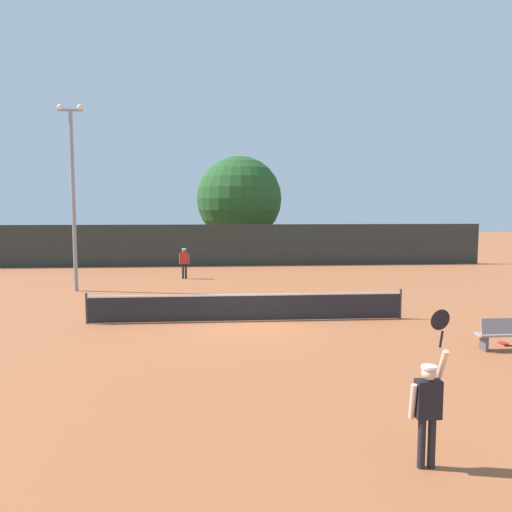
% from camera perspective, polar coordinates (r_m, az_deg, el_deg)
% --- Properties ---
extents(ground_plane, '(120.00, 120.00, 0.00)m').
position_cam_1_polar(ground_plane, '(18.18, -0.99, -7.24)').
color(ground_plane, '#9E5633').
extents(tennis_net, '(11.13, 0.08, 1.07)m').
position_cam_1_polar(tennis_net, '(18.07, -0.99, -5.66)').
color(tennis_net, '#232328').
rests_on(tennis_net, ground).
extents(perimeter_fence, '(34.59, 0.12, 2.81)m').
position_cam_1_polar(perimeter_fence, '(34.77, -2.65, 1.22)').
color(perimeter_fence, '#2D332D').
rests_on(perimeter_fence, ground).
extents(player_serving, '(0.68, 0.39, 2.45)m').
position_cam_1_polar(player_serving, '(8.55, 18.63, -14.97)').
color(player_serving, black).
rests_on(player_serving, ground).
extents(player_receiving, '(0.57, 0.25, 1.69)m').
position_cam_1_polar(player_receiving, '(28.77, -7.99, -0.46)').
color(player_receiving, red).
rests_on(player_receiving, ground).
extents(tennis_ball, '(0.07, 0.07, 0.07)m').
position_cam_1_polar(tennis_ball, '(20.71, -8.86, -5.63)').
color(tennis_ball, '#CCE033').
rests_on(tennis_ball, ground).
extents(spare_racket, '(0.28, 0.52, 0.04)m').
position_cam_1_polar(spare_racket, '(16.92, 25.83, -8.71)').
color(spare_racket, black).
rests_on(spare_racket, ground).
extents(courtside_bench, '(1.80, 0.44, 0.95)m').
position_cam_1_polar(courtside_bench, '(16.10, 26.38, -7.75)').
color(courtside_bench, gray).
rests_on(courtside_bench, ground).
extents(light_pole, '(1.18, 0.28, 8.72)m').
position_cam_1_polar(light_pole, '(25.67, -19.71, 7.25)').
color(light_pole, gray).
rests_on(light_pole, ground).
extents(large_tree, '(6.65, 6.65, 7.94)m').
position_cam_1_polar(large_tree, '(40.34, -1.87, 6.37)').
color(large_tree, brown).
rests_on(large_tree, ground).
extents(parked_car_near, '(2.40, 4.40, 1.69)m').
position_cam_1_polar(parked_car_near, '(42.39, -13.91, 0.99)').
color(parked_car_near, '#B7B7BC').
rests_on(parked_car_near, ground).
extents(parked_car_mid, '(2.31, 4.37, 1.69)m').
position_cam_1_polar(parked_car_mid, '(43.57, -0.81, 1.28)').
color(parked_car_mid, '#B7B7BC').
rests_on(parked_car_mid, ground).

